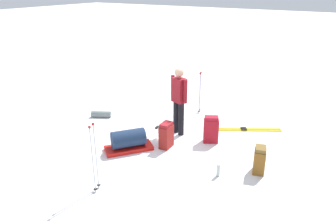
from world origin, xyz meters
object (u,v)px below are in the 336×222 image
object	(u,v)px
backpack_large_dark	(166,135)
gear_sled	(128,141)
ski_pair_far	(244,129)
backpack_bright	(211,130)
ski_poles_planted_near	(200,90)
sleeping_mat_rolled	(101,114)
ski_pair_near	(159,128)
ski_poles_planted_far	(94,155)
skier_standing	(179,98)
backpack_small_spare	(259,160)
thermos_bottle	(218,170)

from	to	relation	value
backpack_large_dark	gear_sled	xyz separation A→B (m)	(-0.56, 0.66, -0.07)
ski_pair_far	backpack_bright	xyz separation A→B (m)	(-1.07, 0.45, 0.31)
ski_poles_planted_near	sleeping_mat_rolled	xyz separation A→B (m)	(-1.79, 2.20, -0.59)
ski_pair_near	sleeping_mat_rolled	xyz separation A→B (m)	(-0.19, 1.82, 0.08)
ski_pair_far	ski_pair_near	bearing A→B (deg)	119.85
ski_pair_near	ski_pair_far	world-z (taller)	same
backpack_large_dark	sleeping_mat_rolled	world-z (taller)	backpack_large_dark
ski_poles_planted_far	gear_sled	size ratio (longest dim) A/B	1.19
ski_poles_planted_near	sleeping_mat_rolled	bearing A→B (deg)	129.02
ski_pair_near	ski_poles_planted_far	xyz separation A→B (m)	(-2.85, -0.50, 0.73)
backpack_bright	ski_poles_planted_near	distance (m)	1.94
skier_standing	backpack_bright	distance (m)	1.10
ski_pair_near	backpack_large_dark	size ratio (longest dim) A/B	3.07
backpack_small_spare	skier_standing	bearing A→B (deg)	72.29
gear_sled	sleeping_mat_rolled	size ratio (longest dim) A/B	2.04
backpack_large_dark	skier_standing	bearing A→B (deg)	9.55
ski_pair_near	sleeping_mat_rolled	bearing A→B (deg)	96.10
backpack_large_dark	ski_poles_planted_far	distance (m)	2.15
backpack_large_dark	ski_poles_planted_far	world-z (taller)	ski_poles_planted_far
skier_standing	backpack_large_dark	size ratio (longest dim) A/B	2.78
skier_standing	gear_sled	bearing A→B (deg)	158.73
ski_poles_planted_near	backpack_bright	bearing A→B (deg)	-145.26
ski_poles_planted_near	ski_poles_planted_far	xyz separation A→B (m)	(-4.44, -0.12, 0.06)
skier_standing	ski_poles_planted_near	distance (m)	1.58
gear_sled	backpack_large_dark	bearing A→B (deg)	-49.59
backpack_small_spare	ski_poles_planted_near	xyz separation A→B (m)	(2.28, 2.47, 0.40)
ski_pair_far	backpack_large_dark	size ratio (longest dim) A/B	2.87
ski_poles_planted_near	thermos_bottle	distance (m)	3.42
ski_poles_planted_near	gear_sled	bearing A→B (deg)	173.28
ski_pair_near	thermos_bottle	size ratio (longest dim) A/B	7.23
backpack_small_spare	ski_poles_planted_near	distance (m)	3.39
skier_standing	sleeping_mat_rolled	xyz separation A→B (m)	(-0.24, 2.39, -0.86)
backpack_small_spare	gear_sled	size ratio (longest dim) A/B	0.51
backpack_bright	ski_pair_far	bearing A→B (deg)	-22.78
sleeping_mat_rolled	thermos_bottle	xyz separation A→B (m)	(-1.05, -4.04, 0.04)
ski_pair_near	thermos_bottle	distance (m)	2.55
backpack_small_spare	ski_poles_planted_far	bearing A→B (deg)	132.52
skier_standing	backpack_small_spare	xyz separation A→B (m)	(-0.73, -2.29, -0.68)
skier_standing	backpack_small_spare	size ratio (longest dim) A/B	2.98
backpack_bright	ski_poles_planted_far	bearing A→B (deg)	161.41
ski_pair_far	ski_poles_planted_far	xyz separation A→B (m)	(-3.95, 1.42, 0.73)
thermos_bottle	ski_poles_planted_far	bearing A→B (deg)	133.00
backpack_large_dark	sleeping_mat_rolled	bearing A→B (deg)	77.53
backpack_bright	backpack_large_dark	bearing A→B (deg)	135.59
ski_pair_far	ski_poles_planted_near	size ratio (longest dim) A/B	1.45
skier_standing	ski_pair_near	distance (m)	1.10
ski_poles_planted_far	ski_poles_planted_near	bearing A→B (deg)	1.51
skier_standing	backpack_bright	size ratio (longest dim) A/B	2.58
ski_poles_planted_near	sleeping_mat_rolled	world-z (taller)	ski_poles_planted_near
skier_standing	backpack_small_spare	world-z (taller)	skier_standing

